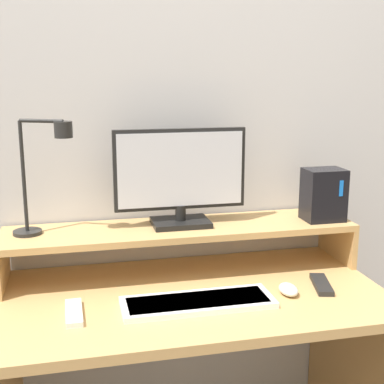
% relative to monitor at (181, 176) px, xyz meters
% --- Properties ---
extents(wall_back, '(6.00, 0.05, 2.50)m').
position_rel_monitor_xyz_m(wall_back, '(-0.00, 0.15, 0.22)').
color(wall_back, silver).
rests_on(wall_back, ground_plane).
extents(desk, '(1.19, 0.65, 0.70)m').
position_rel_monitor_xyz_m(desk, '(-0.00, -0.21, -0.53)').
color(desk, tan).
rests_on(desk, ground_plane).
extents(monitor_shelf, '(1.19, 0.26, 0.16)m').
position_rel_monitor_xyz_m(monitor_shelf, '(-0.00, -0.01, -0.19)').
color(monitor_shelf, tan).
rests_on(monitor_shelf, desk).
extents(monitor, '(0.45, 0.14, 0.33)m').
position_rel_monitor_xyz_m(monitor, '(0.00, 0.00, 0.00)').
color(monitor, black).
rests_on(monitor, monitor_shelf).
extents(desk_lamp, '(0.20, 0.13, 0.37)m').
position_rel_monitor_xyz_m(desk_lamp, '(-0.44, -0.02, 0.05)').
color(desk_lamp, black).
rests_on(desk_lamp, monitor_shelf).
extents(router_dock, '(0.14, 0.11, 0.18)m').
position_rel_monitor_xyz_m(router_dock, '(0.50, -0.05, -0.08)').
color(router_dock, black).
rests_on(router_dock, monitor_shelf).
extents(keyboard, '(0.45, 0.15, 0.02)m').
position_rel_monitor_xyz_m(keyboard, '(-0.01, -0.30, -0.32)').
color(keyboard, white).
rests_on(keyboard, desk).
extents(mouse, '(0.05, 0.08, 0.03)m').
position_rel_monitor_xyz_m(mouse, '(0.28, -0.29, -0.31)').
color(mouse, white).
rests_on(mouse, desk).
extents(remote_control, '(0.05, 0.16, 0.02)m').
position_rel_monitor_xyz_m(remote_control, '(-0.37, -0.29, -0.32)').
color(remote_control, white).
rests_on(remote_control, desk).
extents(remote_secondary, '(0.09, 0.17, 0.02)m').
position_rel_monitor_xyz_m(remote_secondary, '(0.41, -0.25, -0.32)').
color(remote_secondary, black).
rests_on(remote_secondary, desk).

